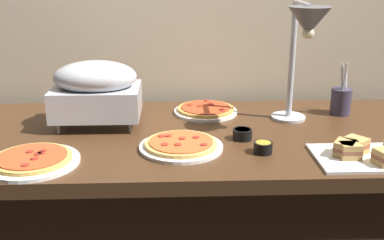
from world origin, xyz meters
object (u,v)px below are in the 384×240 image
at_px(heat_lamp, 305,34).
at_px(sauce_cup_near, 242,134).
at_px(pizza_plate_center, 181,145).
at_px(utensil_holder, 341,100).
at_px(pizza_plate_raised_stand, 32,160).
at_px(sandwich_platter, 378,153).
at_px(pizza_plate_front, 206,110).
at_px(chafing_dish, 96,89).
at_px(sauce_cup_far, 263,147).

height_order(heat_lamp, sauce_cup_near, heat_lamp).
bearing_deg(heat_lamp, pizza_plate_center, -160.71).
height_order(heat_lamp, utensil_holder, heat_lamp).
height_order(heat_lamp, pizza_plate_raised_stand, heat_lamp).
bearing_deg(pizza_plate_raised_stand, sauce_cup_near, 15.32).
bearing_deg(pizza_plate_center, sauce_cup_near, 20.12).
bearing_deg(sandwich_platter, pizza_plate_center, 169.12).
relative_size(heat_lamp, pizza_plate_front, 1.78).
height_order(chafing_dish, sauce_cup_near, chafing_dish).
distance_m(pizza_plate_center, sandwich_platter, 0.65).
distance_m(pizza_plate_center, utensil_holder, 0.77).
bearing_deg(heat_lamp, sauce_cup_near, -161.56).
relative_size(pizza_plate_raised_stand, utensil_holder, 1.34).
distance_m(pizza_plate_front, sauce_cup_near, 0.34).
bearing_deg(sauce_cup_far, pizza_plate_center, 169.70).
xyz_separation_m(chafing_dish, utensil_holder, (1.00, 0.10, -0.09)).
distance_m(sauce_cup_far, utensil_holder, 0.58).
xyz_separation_m(heat_lamp, sandwich_platter, (0.19, -0.28, -0.34)).
bearing_deg(pizza_plate_front, sandwich_platter, -45.05).
bearing_deg(heat_lamp, pizza_plate_front, 143.68).
relative_size(pizza_plate_front, utensil_holder, 1.20).
bearing_deg(pizza_plate_raised_stand, sandwich_platter, -0.64).
bearing_deg(sauce_cup_far, pizza_plate_front, 109.77).
xyz_separation_m(pizza_plate_center, sandwich_platter, (0.64, -0.12, 0.01)).
bearing_deg(pizza_plate_front, pizza_plate_center, -105.66).
bearing_deg(sauce_cup_near, sandwich_platter, -26.38).
bearing_deg(sandwich_platter, pizza_plate_front, 134.95).
xyz_separation_m(sandwich_platter, sauce_cup_near, (-0.41, 0.20, -0.00)).
bearing_deg(pizza_plate_front, heat_lamp, -36.32).
bearing_deg(utensil_holder, heat_lamp, -138.07).
height_order(pizza_plate_center, sauce_cup_near, sauce_cup_near).
distance_m(chafing_dish, heat_lamp, 0.81).
bearing_deg(heat_lamp, utensil_holder, 41.93).
distance_m(heat_lamp, sandwich_platter, 0.48).
height_order(chafing_dish, utensil_holder, chafing_dish).
distance_m(chafing_dish, sauce_cup_near, 0.59).
bearing_deg(pizza_plate_front, chafing_dish, -162.21).
relative_size(sauce_cup_far, utensil_holder, 0.28).
height_order(sauce_cup_near, utensil_holder, utensil_holder).
height_order(heat_lamp, pizza_plate_center, heat_lamp).
relative_size(chafing_dish, sandwich_platter, 0.88).
distance_m(pizza_plate_front, sandwich_platter, 0.74).
height_order(pizza_plate_raised_stand, utensil_holder, utensil_holder).
distance_m(pizza_plate_raised_stand, sauce_cup_near, 0.73).
bearing_deg(utensil_holder, pizza_plate_center, -151.73).
distance_m(pizza_plate_raised_stand, sandwich_platter, 1.11).
bearing_deg(pizza_plate_raised_stand, heat_lamp, 16.08).
height_order(heat_lamp, pizza_plate_front, heat_lamp).
bearing_deg(pizza_plate_center, chafing_dish, 140.86).
relative_size(pizza_plate_raised_stand, sauce_cup_far, 4.72).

